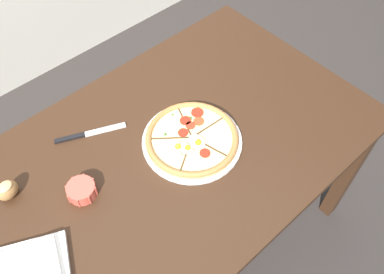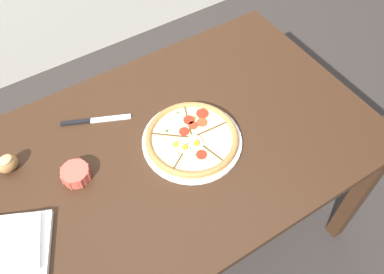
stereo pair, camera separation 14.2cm
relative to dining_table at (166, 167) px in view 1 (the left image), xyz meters
name	(u,v)px [view 1 (the left image)]	position (x,y,z in m)	size (l,w,h in m)	color
ground_plane	(173,240)	(0.00, 0.00, -0.68)	(12.00, 12.00, 0.00)	#2D2826
dining_table	(166,167)	(0.00, 0.00, 0.00)	(1.53, 0.92, 0.77)	#331E11
pizza	(192,139)	(0.10, -0.03, 0.11)	(0.35, 0.35, 0.05)	white
ramekin_bowl	(82,190)	(-0.30, 0.05, 0.12)	(0.10, 0.10, 0.04)	#C64C3D
bread_piece_near	(7,190)	(-0.48, 0.21, 0.13)	(0.08, 0.07, 0.06)	olive
knife_main	(90,133)	(-0.15, 0.25, 0.10)	(0.24, 0.12, 0.01)	silver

